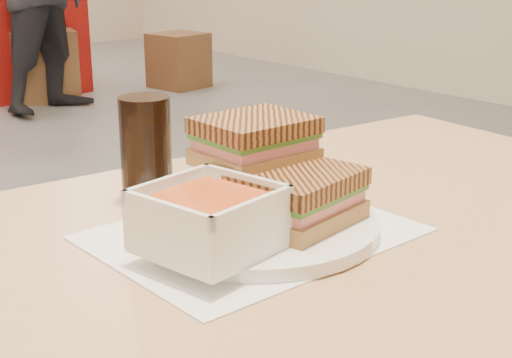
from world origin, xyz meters
TOP-DOWN VIEW (x-y plane):
  - main_table at (0.02, -2.02)m, footprint 1.24×0.77m
  - tray_liner at (0.02, -1.99)m, footprint 0.34×0.27m
  - plate at (0.02, -1.98)m, footprint 0.28×0.28m
  - soup_bowl at (-0.07, -2.02)m, footprint 0.14×0.14m
  - panini_lower at (0.05, -2.02)m, footprint 0.15×0.13m
  - panini_upper at (0.05, -1.95)m, footprint 0.13×0.10m
  - cola_glass at (-0.02, -1.82)m, footprint 0.06×0.06m
  - bg_table_1 at (1.55, 2.80)m, footprint 0.97×0.97m
  - bg_chair_1l at (1.64, 2.39)m, footprint 0.54×0.54m
  - bg_chair_1r at (2.64, 2.18)m, footprint 0.42×0.42m

SIDE VIEW (x-z plane):
  - bg_chair_1r at x=2.64m, z-range 0.00..0.41m
  - bg_chair_1l at x=1.64m, z-range 0.00..0.49m
  - bg_table_1 at x=1.55m, z-range 0.00..0.76m
  - main_table at x=0.02m, z-range 0.26..1.01m
  - tray_liner at x=0.02m, z-range 0.75..0.75m
  - plate at x=0.02m, z-range 0.75..0.77m
  - soup_bowl at x=-0.07m, z-range 0.76..0.83m
  - panini_lower at x=0.05m, z-range 0.77..0.83m
  - cola_glass at x=-0.02m, z-range 0.75..0.89m
  - panini_upper at x=0.05m, z-range 0.82..0.87m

